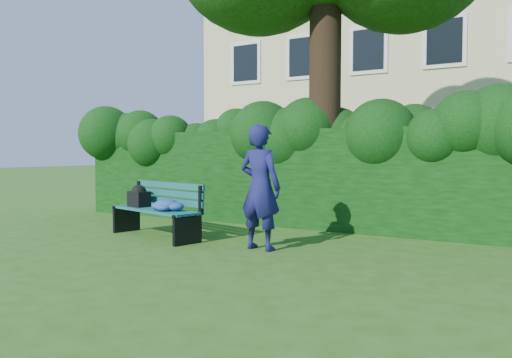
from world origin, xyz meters
The scene contains 5 objects.
ground centered at (0.00, 0.00, 0.00)m, with size 80.00×80.00×0.00m, color #315917.
apartment_building centered at (0.00, 13.99, 6.00)m, with size 16.00×8.08×12.00m.
hedge centered at (0.00, 2.20, 0.90)m, with size 10.00×1.00×1.80m.
park_bench centered at (-1.37, -0.24, 0.50)m, with size 1.93×1.01×0.89m.
man_reading centered at (0.59, -0.28, 0.89)m, with size 0.65×0.43×1.78m, color #171851.
Camera 1 is at (4.12, -6.35, 1.37)m, focal length 35.00 mm.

